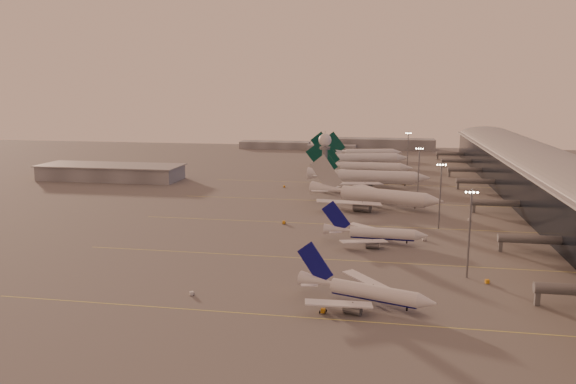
# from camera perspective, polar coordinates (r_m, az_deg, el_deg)

# --- Properties ---
(ground) EXTENTS (700.00, 700.00, 0.00)m
(ground) POSITION_cam_1_polar(r_m,az_deg,el_deg) (167.10, -2.60, -7.54)
(ground) COLOR #5F5C5C
(ground) RESTS_ON ground
(taxiway_markings) EXTENTS (180.00, 185.25, 0.02)m
(taxiway_markings) POSITION_cam_1_polar(r_m,az_deg,el_deg) (217.29, 8.42, -3.36)
(taxiway_markings) COLOR #EEE954
(taxiway_markings) RESTS_ON ground
(terminal) EXTENTS (57.00, 362.00, 23.04)m
(terminal) POSITION_cam_1_polar(r_m,az_deg,el_deg) (277.99, 25.09, 1.01)
(terminal) COLOR black
(terminal) RESTS_ON ground
(hangar) EXTENTS (82.00, 27.00, 8.50)m
(hangar) POSITION_cam_1_polar(r_m,az_deg,el_deg) (336.54, -17.54, 1.95)
(hangar) COLOR slate
(hangar) RESTS_ON ground
(radar_tower) EXTENTS (6.40, 6.40, 31.10)m
(radar_tower) POSITION_cam_1_polar(r_m,az_deg,el_deg) (278.29, 3.77, 4.16)
(radar_tower) COLOR slate
(radar_tower) RESTS_ON ground
(mast_a) EXTENTS (3.60, 0.56, 25.00)m
(mast_a) POSITION_cam_1_polar(r_m,az_deg,el_deg) (161.24, 17.96, -3.65)
(mast_a) COLOR slate
(mast_a) RESTS_ON ground
(mast_b) EXTENTS (3.60, 0.56, 25.00)m
(mast_b) POSITION_cam_1_polar(r_m,az_deg,el_deg) (214.33, 15.20, -0.06)
(mast_b) COLOR slate
(mast_b) RESTS_ON ground
(mast_c) EXTENTS (3.60, 0.56, 25.00)m
(mast_c) POSITION_cam_1_polar(r_m,az_deg,el_deg) (268.10, 13.12, 2.11)
(mast_c) COLOR slate
(mast_c) RESTS_ON ground
(mast_d) EXTENTS (3.60, 0.56, 25.00)m
(mast_d) POSITION_cam_1_polar(r_m,az_deg,el_deg) (357.23, 12.07, 4.21)
(mast_d) COLOR slate
(mast_d) RESTS_ON ground
(distant_horizon) EXTENTS (165.00, 37.50, 9.00)m
(distant_horizon) POSITION_cam_1_polar(r_m,az_deg,el_deg) (483.56, 6.14, 4.82)
(distant_horizon) COLOR slate
(distant_horizon) RESTS_ON ground
(narrowbody_near) EXTENTS (34.43, 27.02, 13.94)m
(narrowbody_near) POSITION_cam_1_polar(r_m,az_deg,el_deg) (139.19, 7.75, -10.18)
(narrowbody_near) COLOR silver
(narrowbody_near) RESTS_ON ground
(narrowbody_mid) EXTENTS (35.84, 28.56, 13.99)m
(narrowbody_mid) POSITION_cam_1_polar(r_m,az_deg,el_deg) (192.44, 8.81, -4.33)
(narrowbody_mid) COLOR silver
(narrowbody_mid) RESTS_ON ground
(widebody_white) EXTENTS (59.58, 46.92, 21.89)m
(widebody_white) POSITION_cam_1_polar(r_m,az_deg,el_deg) (249.85, 8.75, -0.65)
(widebody_white) COLOR silver
(widebody_white) RESTS_ON ground
(greentail_a) EXTENTS (65.13, 52.59, 23.65)m
(greentail_a) POSITION_cam_1_polar(r_m,az_deg,el_deg) (299.01, 8.12, 1.28)
(greentail_a) COLOR silver
(greentail_a) RESTS_ON ground
(greentail_b) EXTENTS (58.48, 47.22, 21.24)m
(greentail_b) POSITION_cam_1_polar(r_m,az_deg,el_deg) (338.55, 7.70, 2.30)
(greentail_b) COLOR silver
(greentail_b) RESTS_ON ground
(greentail_c) EXTENTS (64.06, 51.17, 23.61)m
(greentail_c) POSITION_cam_1_polar(r_m,az_deg,el_deg) (375.59, 7.35, 3.19)
(greentail_c) COLOR silver
(greentail_c) RESTS_ON ground
(greentail_d) EXTENTS (55.83, 44.57, 20.62)m
(greentail_d) POSITION_cam_1_polar(r_m,az_deg,el_deg) (414.19, 7.75, 3.79)
(greentail_d) COLOR silver
(greentail_d) RESTS_ON ground
(gsv_truck_a) EXTENTS (5.26, 4.29, 2.05)m
(gsv_truck_a) POSITION_cam_1_polar(r_m,az_deg,el_deg) (146.38, -9.61, -9.92)
(gsv_truck_a) COLOR silver
(gsv_truck_a) RESTS_ON ground
(gsv_tug_near) EXTENTS (2.56, 3.75, 1.00)m
(gsv_tug_near) POSITION_cam_1_polar(r_m,az_deg,el_deg) (134.21, 3.59, -11.97)
(gsv_tug_near) COLOR orange
(gsv_tug_near) RESTS_ON ground
(gsv_catering_a) EXTENTS (5.35, 3.22, 4.10)m
(gsv_catering_a) POSITION_cam_1_polar(r_m,az_deg,el_deg) (161.52, 19.68, -8.05)
(gsv_catering_a) COLOR orange
(gsv_catering_a) RESTS_ON ground
(gsv_tug_mid) EXTENTS (3.87, 3.51, 0.95)m
(gsv_tug_mid) POSITION_cam_1_polar(r_m,az_deg,el_deg) (179.18, 1.39, -6.11)
(gsv_tug_mid) COLOR orange
(gsv_tug_mid) RESTS_ON ground
(gsv_truck_b) EXTENTS (6.14, 2.57, 2.43)m
(gsv_truck_b) POSITION_cam_1_polar(r_m,az_deg,el_deg) (199.05, 13.82, -4.49)
(gsv_truck_b) COLOR silver
(gsv_truck_b) RESTS_ON ground
(gsv_truck_c) EXTENTS (6.58, 3.57, 2.52)m
(gsv_truck_c) POSITION_cam_1_polar(r_m,az_deg,el_deg) (216.55, -0.29, -2.95)
(gsv_truck_c) COLOR orange
(gsv_truck_c) RESTS_ON ground
(gsv_catering_b) EXTENTS (5.28, 2.57, 4.30)m
(gsv_catering_b) POSITION_cam_1_polar(r_m,az_deg,el_deg) (232.25, 18.03, -2.33)
(gsv_catering_b) COLOR silver
(gsv_catering_b) RESTS_ON ground
(gsv_truck_d) EXTENTS (3.49, 5.45, 2.07)m
(gsv_truck_d) POSITION_cam_1_polar(r_m,az_deg,el_deg) (295.82, -0.40, 0.68)
(gsv_truck_d) COLOR orange
(gsv_truck_d) RESTS_ON ground
(gsv_tug_hangar) EXTENTS (4.57, 3.66, 1.13)m
(gsv_tug_hangar) POSITION_cam_1_polar(r_m,az_deg,el_deg) (310.28, 11.66, 0.83)
(gsv_tug_hangar) COLOR orange
(gsv_tug_hangar) RESTS_ON ground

